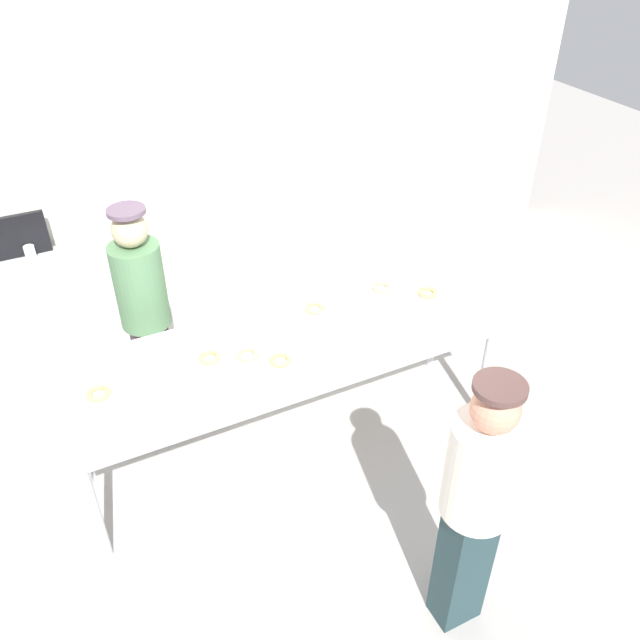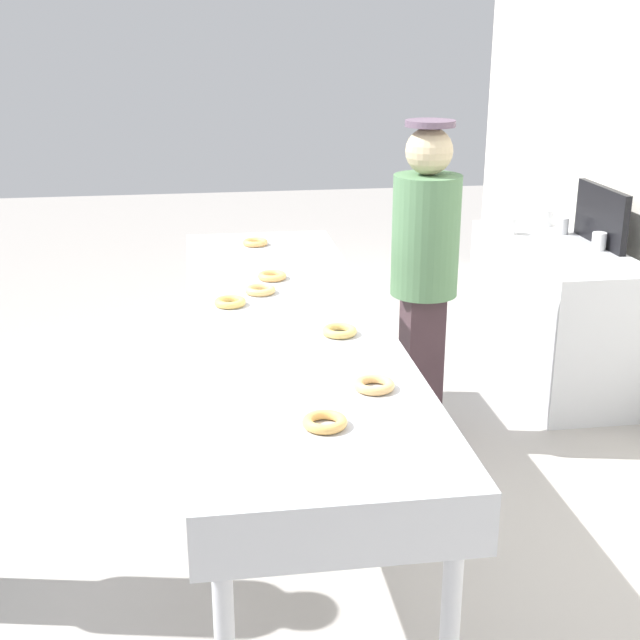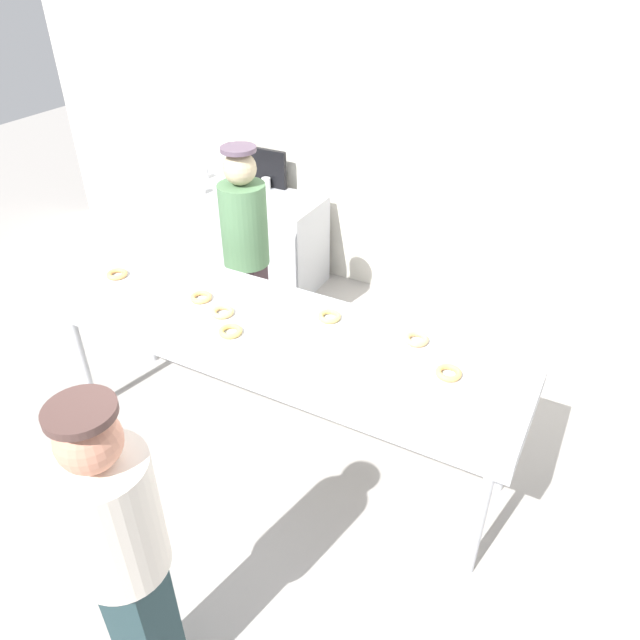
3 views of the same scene
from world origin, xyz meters
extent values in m
plane|color=#9E9993|center=(0.00, 0.00, 0.00)|extent=(16.00, 16.00, 0.00)
cube|color=silver|center=(0.00, 2.25, 1.67)|extent=(8.00, 0.12, 3.34)
cube|color=#B7BABF|center=(0.00, 0.00, 0.89)|extent=(2.93, 0.78, 0.18)
cube|color=slate|center=(0.00, 0.00, 0.94)|extent=(2.49, 0.55, 0.08)
cylinder|color=#B7BABF|center=(-1.36, -0.31, 0.40)|extent=(0.06, 0.06, 0.79)
cylinder|color=#B7BABF|center=(1.36, -0.31, 0.40)|extent=(0.06, 0.06, 0.79)
cylinder|color=#B7BABF|center=(-1.36, 0.31, 0.40)|extent=(0.06, 0.06, 0.79)
cylinder|color=#B7BABF|center=(1.36, 0.31, 0.40)|extent=(0.06, 0.06, 0.79)
torus|color=#E0B95D|center=(-0.16, -0.21, 0.99)|extent=(0.14, 0.14, 0.03)
torus|color=#EEAF5F|center=(-0.52, 0.00, 0.99)|extent=(0.18, 0.18, 0.03)
torus|color=#E4B76C|center=(-0.31, -0.07, 0.99)|extent=(0.18, 0.18, 0.03)
torus|color=#EFAD60|center=(-1.18, -0.03, 0.99)|extent=(0.17, 0.17, 0.03)
torus|color=#EBB25D|center=(1.03, 0.01, 0.99)|extent=(0.19, 0.19, 0.03)
torus|color=#DBB962|center=(0.26, 0.18, 0.99)|extent=(0.14, 0.14, 0.03)
torus|color=#E9B66F|center=(0.78, 0.21, 0.99)|extent=(0.17, 0.17, 0.03)
cube|color=#37262B|center=(-0.73, 0.78, 0.41)|extent=(0.24, 0.18, 0.81)
cylinder|color=#4C724C|center=(-0.73, 0.78, 1.11)|extent=(0.33, 0.33, 0.59)
sphere|color=tan|center=(-0.73, 0.78, 1.52)|extent=(0.23, 0.23, 0.23)
cylinder|color=#554453|center=(-0.73, 0.78, 1.65)|extent=(0.24, 0.24, 0.03)
cube|color=#20373B|center=(0.28, -1.52, 0.44)|extent=(0.24, 0.18, 0.88)
cylinder|color=silver|center=(0.28, -1.52, 1.15)|extent=(0.35, 0.35, 0.54)
sphere|color=tan|center=(0.28, -1.52, 1.52)|extent=(0.22, 0.22, 0.22)
cylinder|color=brown|center=(0.28, -1.52, 1.65)|extent=(0.23, 0.23, 0.03)
cube|color=#B7BABF|center=(-1.46, 1.80, 0.42)|extent=(1.47, 0.59, 0.84)
cylinder|color=white|center=(-1.32, 1.98, 0.89)|extent=(0.08, 0.08, 0.10)
cube|color=black|center=(-1.46, 2.05, 1.01)|extent=(0.61, 0.04, 0.34)
camera|label=1|loc=(-1.29, -3.00, 3.44)|focal=36.95mm
camera|label=2|loc=(3.26, -0.33, 2.09)|focal=48.30mm
camera|label=3|loc=(1.56, -2.36, 2.90)|focal=33.51mm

